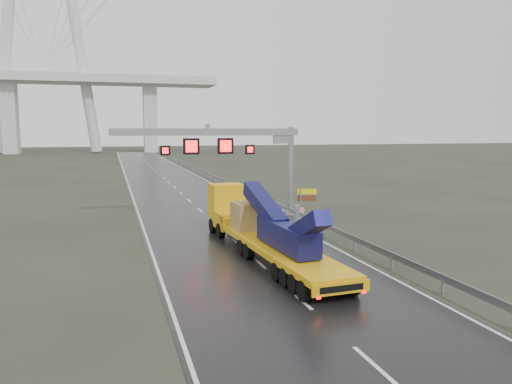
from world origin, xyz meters
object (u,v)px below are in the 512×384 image
object	(u,v)px
heavy_haul_truck	(256,225)
exit_sign_pair	(307,198)
sign_gantry	(234,147)
striped_barrier	(300,215)

from	to	relation	value
heavy_haul_truck	exit_sign_pair	xyz separation A→B (m)	(6.46, 8.21, 0.22)
sign_gantry	striped_barrier	world-z (taller)	sign_gantry
exit_sign_pair	striped_barrier	bearing A→B (deg)	-129.03
heavy_haul_truck	striped_barrier	xyz separation A→B (m)	(5.70, 7.75, -1.00)
sign_gantry	striped_barrier	distance (m)	7.52
striped_barrier	sign_gantry	bearing A→B (deg)	138.37
sign_gantry	heavy_haul_truck	bearing A→B (deg)	-97.36
sign_gantry	striped_barrier	bearing A→B (deg)	-40.23
heavy_haul_truck	striped_barrier	world-z (taller)	heavy_haul_truck
heavy_haul_truck	exit_sign_pair	size ratio (longest dim) A/B	6.75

